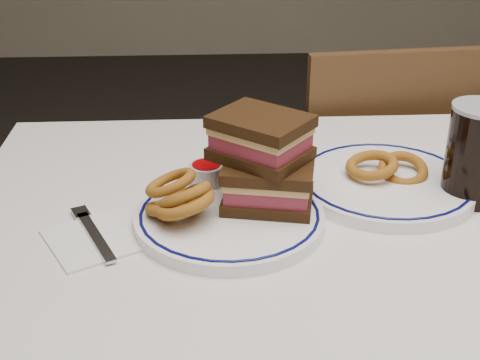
{
  "coord_description": "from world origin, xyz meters",
  "views": [
    {
      "loc": [
        -0.24,
        -0.87,
        1.26
      ],
      "look_at": [
        -0.19,
        0.01,
        0.82
      ],
      "focal_mm": 50.0,
      "sensor_mm": 36.0,
      "label": 1
    }
  ],
  "objects_px": {
    "main_plate": "(229,217)",
    "beer_mug": "(478,152)",
    "far_plate": "(385,182)",
    "chair_far": "(369,192)",
    "reuben_sandwich": "(265,161)"
  },
  "relations": [
    {
      "from": "reuben_sandwich",
      "to": "far_plate",
      "type": "height_order",
      "value": "reuben_sandwich"
    },
    {
      "from": "chair_far",
      "to": "beer_mug",
      "type": "bearing_deg",
      "value": -88.2
    },
    {
      "from": "far_plate",
      "to": "chair_far",
      "type": "bearing_deg",
      "value": 77.41
    },
    {
      "from": "beer_mug",
      "to": "far_plate",
      "type": "distance_m",
      "value": 0.15
    },
    {
      "from": "beer_mug",
      "to": "chair_far",
      "type": "bearing_deg",
      "value": 91.8
    },
    {
      "from": "main_plate",
      "to": "beer_mug",
      "type": "bearing_deg",
      "value": 8.88
    },
    {
      "from": "main_plate",
      "to": "reuben_sandwich",
      "type": "bearing_deg",
      "value": 30.78
    },
    {
      "from": "chair_far",
      "to": "beer_mug",
      "type": "relative_size",
      "value": 5.48
    },
    {
      "from": "beer_mug",
      "to": "far_plate",
      "type": "relative_size",
      "value": 0.54
    },
    {
      "from": "main_plate",
      "to": "beer_mug",
      "type": "xyz_separation_m",
      "value": [
        0.39,
        0.06,
        0.07
      ]
    },
    {
      "from": "main_plate",
      "to": "reuben_sandwich",
      "type": "relative_size",
      "value": 1.66
    },
    {
      "from": "reuben_sandwich",
      "to": "beer_mug",
      "type": "bearing_deg",
      "value": 4.89
    },
    {
      "from": "main_plate",
      "to": "beer_mug",
      "type": "distance_m",
      "value": 0.4
    },
    {
      "from": "reuben_sandwich",
      "to": "beer_mug",
      "type": "height_order",
      "value": "beer_mug"
    },
    {
      "from": "beer_mug",
      "to": "far_plate",
      "type": "xyz_separation_m",
      "value": [
        -0.13,
        0.04,
        -0.07
      ]
    }
  ]
}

